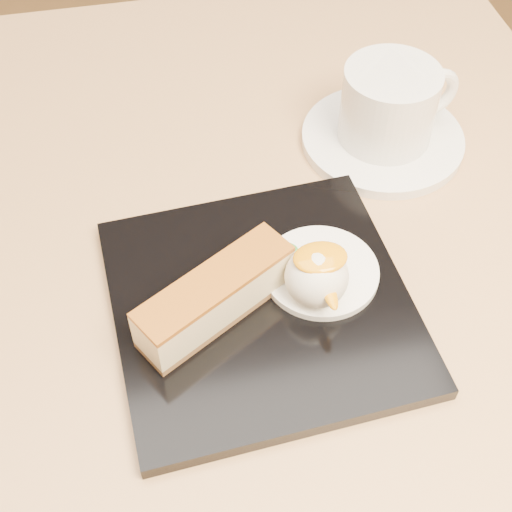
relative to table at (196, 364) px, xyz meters
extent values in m
cylinder|color=black|center=(0.00, 0.00, -0.21)|extent=(0.08, 0.08, 0.66)
cube|color=#935C35|center=(0.00, 0.00, 0.14)|extent=(0.80, 0.80, 0.04)
cube|color=black|center=(0.05, -0.06, 0.16)|extent=(0.23, 0.23, 0.01)
cube|color=brown|center=(0.02, -0.06, 0.17)|extent=(0.13, 0.09, 0.01)
cube|color=beige|center=(0.02, -0.06, 0.19)|extent=(0.13, 0.09, 0.03)
cube|color=#84440E|center=(0.02, -0.06, 0.21)|extent=(0.13, 0.09, 0.00)
cylinder|color=white|center=(0.10, -0.04, 0.17)|extent=(0.09, 0.09, 0.01)
sphere|color=white|center=(0.09, -0.06, 0.19)|extent=(0.05, 0.05, 0.05)
ellipsoid|color=orange|center=(0.09, -0.06, 0.21)|extent=(0.04, 0.03, 0.01)
ellipsoid|color=#2D8B2E|center=(0.07, -0.02, 0.17)|extent=(0.02, 0.01, 0.00)
ellipsoid|color=#2D8B2E|center=(0.08, -0.02, 0.17)|extent=(0.02, 0.02, 0.00)
ellipsoid|color=#2D8B2E|center=(0.06, -0.01, 0.17)|extent=(0.01, 0.02, 0.00)
cylinder|color=white|center=(0.20, 0.11, 0.16)|extent=(0.15, 0.15, 0.01)
cylinder|color=white|center=(0.20, 0.11, 0.20)|extent=(0.09, 0.09, 0.07)
cylinder|color=black|center=(0.20, 0.11, 0.23)|extent=(0.07, 0.07, 0.00)
torus|color=white|center=(0.25, 0.11, 0.20)|extent=(0.05, 0.02, 0.05)
camera|label=1|loc=(-0.02, -0.37, 0.60)|focal=50.00mm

